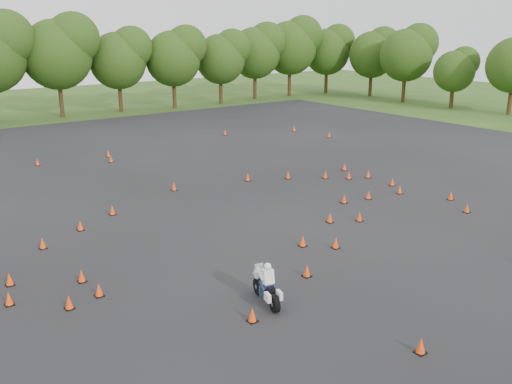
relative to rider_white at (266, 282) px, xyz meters
The scene contains 5 objects.
ground 6.26m from the rider_white, 34.35° to the left, with size 140.00×140.00×0.00m, color #2D5119.
asphalt_pad 10.83m from the rider_white, 61.65° to the left, with size 62.00×62.00×0.00m, color black.
treeline 39.72m from the rider_white, 78.22° to the left, with size 87.13×32.53×10.82m.
traffic_cones 10.42m from the rider_white, 59.24° to the left, with size 36.07×33.04×0.45m.
rider_white is the anchor object (origin of this frame).
Camera 1 is at (-15.68, -17.16, 8.95)m, focal length 40.00 mm.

